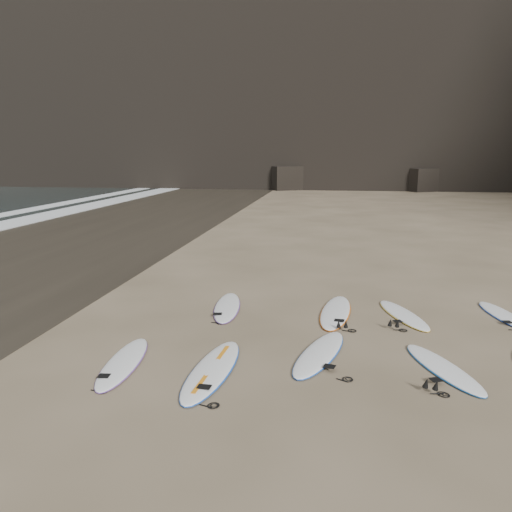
{
  "coord_description": "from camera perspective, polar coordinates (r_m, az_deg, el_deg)",
  "views": [
    {
      "loc": [
        -0.8,
        -9.1,
        3.91
      ],
      "look_at": [
        -2.55,
        2.35,
        1.5
      ],
      "focal_mm": 35.0,
      "sensor_mm": 36.0,
      "label": 1
    }
  ],
  "objects": [
    {
      "name": "surfboard_0",
      "position": [
        9.91,
        -14.93,
        -11.63
      ],
      "size": [
        0.8,
        2.5,
        0.09
      ],
      "primitive_type": "ellipsoid",
      "rotation": [
        0.0,
        0.0,
        0.09
      ],
      "color": "white",
      "rests_on": "ground"
    },
    {
      "name": "surfboard_2",
      "position": [
        10.07,
        7.28,
        -10.92
      ],
      "size": [
        1.3,
        2.64,
        0.09
      ],
      "primitive_type": "ellipsoid",
      "rotation": [
        0.0,
        0.0,
        -0.28
      ],
      "color": "white",
      "rests_on": "ground"
    },
    {
      "name": "surfboard_3",
      "position": [
        9.97,
        20.61,
        -11.86
      ],
      "size": [
        1.39,
        2.38,
        0.08
      ],
      "primitive_type": "ellipsoid",
      "rotation": [
        0.0,
        0.0,
        0.38
      ],
      "color": "white",
      "rests_on": "ground"
    },
    {
      "name": "surfboard_1",
      "position": [
        9.32,
        -5.03,
        -12.76
      ],
      "size": [
        0.86,
        2.83,
        0.1
      ],
      "primitive_type": "ellipsoid",
      "rotation": [
        0.0,
        0.0,
        -0.07
      ],
      "color": "white",
      "rests_on": "ground"
    },
    {
      "name": "surfboard_7",
      "position": [
        12.73,
        16.49,
        -6.43
      ],
      "size": [
        1.3,
        2.44,
        0.09
      ],
      "primitive_type": "ellipsoid",
      "rotation": [
        0.0,
        0.0,
        0.32
      ],
      "color": "white",
      "rests_on": "ground"
    },
    {
      "name": "surfboard_6",
      "position": [
        12.57,
        9.08,
        -6.28
      ],
      "size": [
        0.96,
        2.84,
        0.1
      ],
      "primitive_type": "ellipsoid",
      "rotation": [
        0.0,
        0.0,
        -0.11
      ],
      "color": "white",
      "rests_on": "ground"
    },
    {
      "name": "ground",
      "position": [
        9.93,
        12.85,
        -11.74
      ],
      "size": [
        240.0,
        240.0,
        0.0
      ],
      "primitive_type": "plane",
      "color": "#897559",
      "rests_on": "ground"
    },
    {
      "name": "wet_sand",
      "position": [
        23.0,
        -23.52,
        0.99
      ],
      "size": [
        12.0,
        200.0,
        0.01
      ],
      "primitive_type": "cube",
      "color": "#383026",
      "rests_on": "ground"
    },
    {
      "name": "surfboard_8",
      "position": [
        13.6,
        26.45,
        -6.05
      ],
      "size": [
        0.95,
        2.31,
        0.08
      ],
      "primitive_type": "ellipsoid",
      "rotation": [
        0.0,
        0.0,
        0.19
      ],
      "color": "white",
      "rests_on": "ground"
    },
    {
      "name": "surfboard_5",
      "position": [
        12.83,
        -3.32,
        -5.8
      ],
      "size": [
        0.91,
        2.6,
        0.09
      ],
      "primitive_type": "ellipsoid",
      "rotation": [
        0.0,
        0.0,
        0.12
      ],
      "color": "white",
      "rests_on": "ground"
    }
  ]
}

